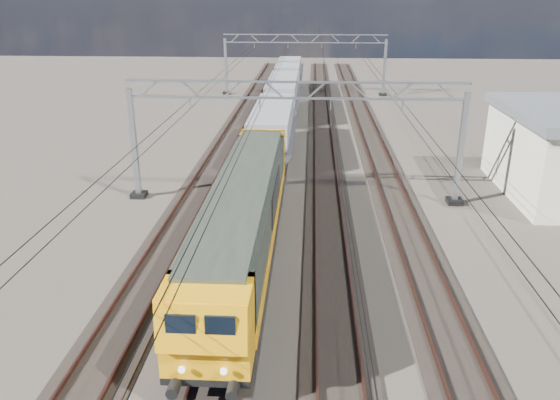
# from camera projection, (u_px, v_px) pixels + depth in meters

# --- Properties ---
(ground) EXTENTS (160.00, 160.00, 0.00)m
(ground) POSITION_uv_depth(u_px,v_px,m) (292.00, 227.00, 29.13)
(ground) COLOR #2C2621
(ground) RESTS_ON ground
(track_outer_west) EXTENTS (2.60, 140.00, 0.30)m
(track_outer_west) POSITION_uv_depth(u_px,v_px,m) (181.00, 223.00, 29.43)
(track_outer_west) COLOR black
(track_outer_west) RESTS_ON ground
(track_loco) EXTENTS (2.60, 140.00, 0.30)m
(track_loco) POSITION_uv_depth(u_px,v_px,m) (255.00, 225.00, 29.21)
(track_loco) COLOR black
(track_loco) RESTS_ON ground
(track_inner_east) EXTENTS (2.60, 140.00, 0.30)m
(track_inner_east) POSITION_uv_depth(u_px,v_px,m) (329.00, 226.00, 29.00)
(track_inner_east) COLOR black
(track_inner_east) RESTS_ON ground
(track_outer_east) EXTENTS (2.60, 140.00, 0.30)m
(track_outer_east) POSITION_uv_depth(u_px,v_px,m) (405.00, 228.00, 28.78)
(track_outer_east) COLOR black
(track_outer_east) RESTS_ON ground
(catenary_gantry_mid) EXTENTS (19.90, 0.90, 7.11)m
(catenary_gantry_mid) POSITION_uv_depth(u_px,v_px,m) (295.00, 137.00, 31.46)
(catenary_gantry_mid) COLOR #99A0A7
(catenary_gantry_mid) RESTS_ON ground
(catenary_gantry_far) EXTENTS (19.90, 0.90, 7.11)m
(catenary_gantry_far) POSITION_uv_depth(u_px,v_px,m) (305.00, 62.00, 65.03)
(catenary_gantry_far) COLOR #99A0A7
(catenary_gantry_far) RESTS_ON ground
(overhead_wires) EXTENTS (12.03, 140.00, 0.53)m
(overhead_wires) POSITION_uv_depth(u_px,v_px,m) (297.00, 93.00, 34.53)
(overhead_wires) COLOR black
(overhead_wires) RESTS_ON ground
(locomotive) EXTENTS (2.76, 21.10, 3.62)m
(locomotive) POSITION_uv_depth(u_px,v_px,m) (245.00, 214.00, 24.69)
(locomotive) COLOR black
(locomotive) RESTS_ON ground
(hopper_wagon_lead) EXTENTS (3.38, 13.00, 3.25)m
(hopper_wagon_lead) POSITION_uv_depth(u_px,v_px,m) (272.00, 126.00, 41.23)
(hopper_wagon_lead) COLOR black
(hopper_wagon_lead) RESTS_ON ground
(hopper_wagon_mid) EXTENTS (3.38, 13.00, 3.25)m
(hopper_wagon_mid) POSITION_uv_depth(u_px,v_px,m) (282.00, 94.00, 54.47)
(hopper_wagon_mid) COLOR black
(hopper_wagon_mid) RESTS_ON ground
(hopper_wagon_third) EXTENTS (3.38, 13.00, 3.25)m
(hopper_wagon_third) POSITION_uv_depth(u_px,v_px,m) (289.00, 74.00, 67.71)
(hopper_wagon_third) COLOR black
(hopper_wagon_third) RESTS_ON ground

